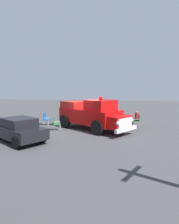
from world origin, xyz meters
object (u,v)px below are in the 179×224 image
object	(u,v)px
classic_hot_rod	(17,129)
spectator_standing	(114,111)
lawn_chair_spare	(56,123)
spectator_seated	(136,118)
vintage_fire_truck	(92,114)
lawn_chair_near_truck	(137,119)
lawn_chair_by_car	(46,118)

from	to	relation	value
classic_hot_rod	spectator_standing	xyz separation A→B (m)	(-5.37, -8.02, 0.22)
classic_hot_rod	lawn_chair_spare	size ratio (longest dim) A/B	4.59
spectator_standing	classic_hot_rod	bearing A→B (deg)	56.21
spectator_seated	spectator_standing	bearing A→B (deg)	-47.02
vintage_fire_truck	lawn_chair_spare	bearing A→B (deg)	16.43
lawn_chair_spare	spectator_standing	bearing A→B (deg)	-130.47
spectator_seated	spectator_standing	xyz separation A→B (m)	(1.94, -2.08, 0.27)
vintage_fire_truck	classic_hot_rod	world-z (taller)	vintage_fire_truck
lawn_chair_near_truck	spectator_seated	bearing A→B (deg)	17.10
vintage_fire_truck	spectator_standing	world-z (taller)	vintage_fire_truck
lawn_chair_spare	spectator_standing	distance (m)	6.25
vintage_fire_truck	lawn_chair_near_truck	size ratio (longest dim) A/B	6.03
lawn_chair_by_car	lawn_chair_near_truck	bearing A→B (deg)	-173.08
vintage_fire_truck	spectator_standing	bearing A→B (deg)	-109.64
lawn_chair_by_car	lawn_chair_spare	bearing A→B (deg)	130.31
vintage_fire_truck	lawn_chair_by_car	distance (m)	4.30
classic_hot_rod	lawn_chair_spare	distance (m)	3.54
spectator_seated	lawn_chair_spare	bearing A→B (deg)	24.01
lawn_chair_near_truck	spectator_standing	xyz separation A→B (m)	(2.06, -2.04, 0.37)
lawn_chair_near_truck	spectator_seated	xyz separation A→B (m)	(0.13, 0.04, 0.11)
vintage_fire_truck	lawn_chair_spare	xyz separation A→B (m)	(2.63, 0.78, -0.61)
lawn_chair_spare	lawn_chair_by_car	bearing A→B (deg)	-49.69
classic_hot_rod	spectator_standing	world-z (taller)	spectator_standing
classic_hot_rod	spectator_standing	bearing A→B (deg)	-123.79
lawn_chair_by_car	spectator_seated	size ratio (longest dim) A/B	0.79
lawn_chair_near_truck	lawn_chair_spare	bearing A→B (deg)	23.87
spectator_seated	classic_hot_rod	bearing A→B (deg)	39.13
classic_hot_rod	spectator_seated	bearing A→B (deg)	-140.87
lawn_chair_by_car	spectator_seated	bearing A→B (deg)	-173.26
lawn_chair_spare	spectator_seated	distance (m)	6.55
lawn_chair_by_car	lawn_chair_spare	size ratio (longest dim) A/B	1.00
vintage_fire_truck	lawn_chair_spare	size ratio (longest dim) A/B	6.03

